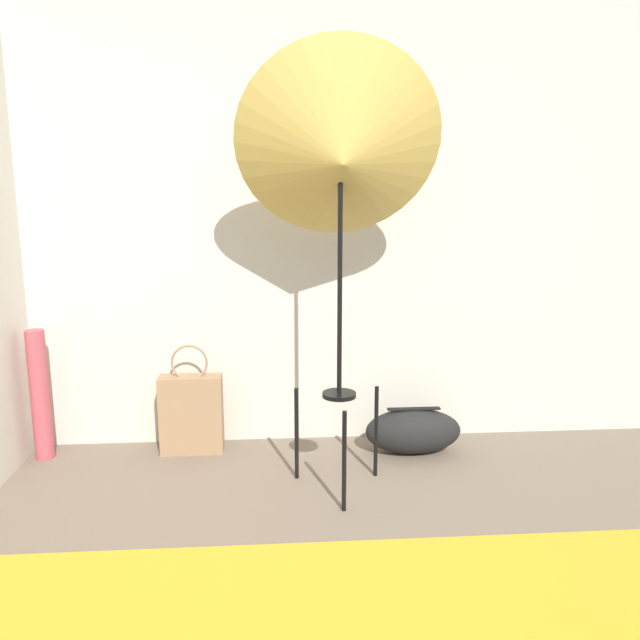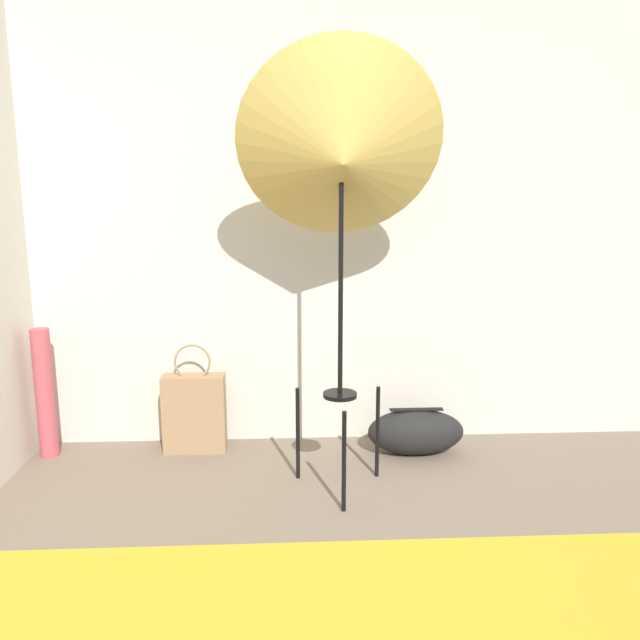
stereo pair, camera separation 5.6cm
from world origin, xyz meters
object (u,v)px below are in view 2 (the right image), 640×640
at_px(duffel_bag, 416,432).
at_px(tote_bag, 194,412).
at_px(photo_umbrella, 342,155).
at_px(paper_roll, 45,393).

bearing_deg(duffel_bag, tote_bag, 175.21).
relative_size(photo_umbrella, tote_bag, 3.37).
height_order(photo_umbrella, tote_bag, photo_umbrella).
xyz_separation_m(photo_umbrella, tote_bag, (-0.75, 0.48, -1.32)).
xyz_separation_m(tote_bag, duffel_bag, (1.19, -0.10, -0.10)).
relative_size(photo_umbrella, duffel_bag, 3.90).
bearing_deg(tote_bag, duffel_bag, -4.79).
height_order(tote_bag, paper_roll, paper_roll).
bearing_deg(paper_roll, photo_umbrella, -16.69).
height_order(photo_umbrella, paper_roll, photo_umbrella).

